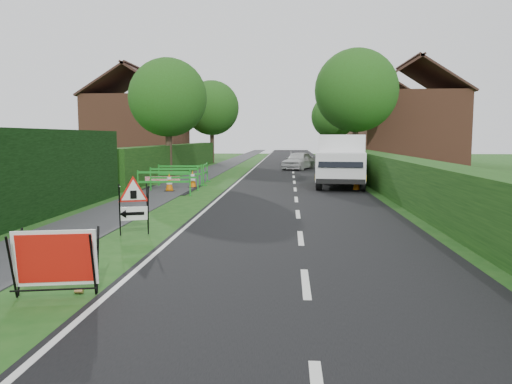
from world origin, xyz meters
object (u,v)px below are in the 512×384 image
object	(u,v)px
red_rect_sign	(55,259)
triangle_sign	(132,201)
works_van	(342,159)
hatchback_car	(298,161)

from	to	relation	value
red_rect_sign	triangle_sign	xyz separation A→B (m)	(-0.30, 4.43, 0.26)
triangle_sign	works_van	size ratio (longest dim) A/B	0.21
works_van	hatchback_car	size ratio (longest dim) A/B	1.46
red_rect_sign	hatchback_car	xyz separation A→B (m)	(3.95, 28.58, 0.08)
red_rect_sign	hatchback_car	world-z (taller)	hatchback_car
hatchback_car	works_van	bearing A→B (deg)	-61.83
works_van	red_rect_sign	bearing A→B (deg)	-102.34
red_rect_sign	hatchback_car	distance (m)	28.85
works_van	hatchback_car	xyz separation A→B (m)	(-1.75, 12.21, -0.63)
triangle_sign	red_rect_sign	bearing A→B (deg)	-105.85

